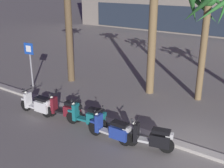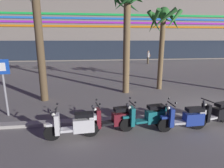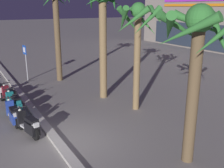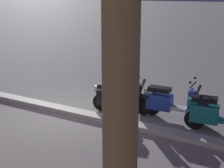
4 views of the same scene
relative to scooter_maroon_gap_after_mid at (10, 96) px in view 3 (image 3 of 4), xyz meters
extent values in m
plane|color=gray|center=(5.15, 0.91, -0.45)|extent=(200.00, 200.00, 0.00)
cube|color=#BCB7AD|center=(5.15, 0.76, -0.39)|extent=(60.00, 0.36, 0.12)
cylinder|color=black|center=(-0.85, -0.31, -0.19)|extent=(0.53, 0.14, 0.52)
cube|color=white|center=(-1.07, -0.33, -0.02)|extent=(0.70, 0.37, 0.44)
cube|color=white|center=(-0.77, -0.31, 0.24)|extent=(0.25, 0.22, 0.16)
sphere|color=black|center=(-1.89, -0.15, 0.69)|extent=(0.07, 0.07, 0.07)
cylinder|color=black|center=(-0.77, -0.15, -0.19)|extent=(0.53, 0.20, 0.52)
cylinder|color=black|center=(0.49, 0.09, -0.19)|extent=(0.53, 0.20, 0.52)
cube|color=black|center=(-0.19, -0.04, -0.13)|extent=(0.64, 0.39, 0.08)
cube|color=maroon|center=(0.27, 0.05, -0.03)|extent=(0.73, 0.44, 0.43)
cube|color=black|center=(0.29, 0.06, 0.32)|extent=(0.65, 0.41, 0.12)
cube|color=maroon|center=(-0.59, -0.11, 0.10)|extent=(0.20, 0.36, 0.66)
cube|color=maroon|center=(-0.77, -0.15, 0.10)|extent=(0.34, 0.22, 0.08)
cylinder|color=#333338|center=(-0.67, -0.13, 0.25)|extent=(0.29, 0.12, 0.69)
cylinder|color=black|center=(-0.59, -0.11, 0.57)|extent=(0.14, 0.56, 0.04)
sphere|color=white|center=(-0.69, -0.13, 0.43)|extent=(0.12, 0.12, 0.12)
cube|color=black|center=(0.57, 0.11, 0.22)|extent=(0.27, 0.24, 0.16)
sphere|color=black|center=(-0.52, -0.34, 0.69)|extent=(0.07, 0.07, 0.07)
sphere|color=black|center=(-0.61, 0.13, 0.69)|extent=(0.07, 0.07, 0.07)
cylinder|color=black|center=(0.42, -0.11, -0.19)|extent=(0.53, 0.17, 0.52)
cylinder|color=black|center=(1.71, 0.07, -0.19)|extent=(0.53, 0.17, 0.52)
cube|color=#197075|center=(1.01, -0.03, -0.13)|extent=(0.63, 0.36, 0.08)
cube|color=#197075|center=(1.49, 0.04, -0.01)|extent=(0.72, 0.41, 0.45)
cube|color=black|center=(1.51, 0.04, 0.35)|extent=(0.64, 0.38, 0.12)
cube|color=#197075|center=(0.60, -0.09, 0.10)|extent=(0.19, 0.36, 0.66)
cube|color=#197075|center=(0.42, -0.11, 0.10)|extent=(0.34, 0.20, 0.08)
cylinder|color=#333338|center=(0.52, -0.10, 0.25)|extent=(0.29, 0.11, 0.69)
cylinder|color=black|center=(0.60, -0.09, 0.57)|extent=(0.12, 0.56, 0.04)
sphere|color=white|center=(0.50, -0.10, 0.43)|extent=(0.12, 0.12, 0.12)
cube|color=#197075|center=(1.79, 0.08, 0.25)|extent=(0.27, 0.23, 0.16)
sphere|color=black|center=(0.65, -0.32, 0.69)|extent=(0.07, 0.07, 0.07)
sphere|color=black|center=(0.58, 0.15, 0.69)|extent=(0.07, 0.07, 0.07)
cylinder|color=black|center=(1.74, -0.32, -0.19)|extent=(0.52, 0.11, 0.52)
cylinder|color=black|center=(3.01, -0.28, -0.19)|extent=(0.52, 0.11, 0.52)
cube|color=silver|center=(2.32, -0.30, -0.13)|extent=(0.61, 0.30, 0.08)
cube|color=#233D9E|center=(2.79, -0.29, -0.03)|extent=(0.69, 0.34, 0.43)
cube|color=black|center=(2.81, -0.29, 0.32)|extent=(0.61, 0.32, 0.12)
cube|color=#233D9E|center=(1.92, -0.31, 0.10)|extent=(0.15, 0.34, 0.66)
cube|color=#233D9E|center=(1.74, -0.32, 0.10)|extent=(0.32, 0.17, 0.08)
cylinder|color=#333338|center=(1.84, -0.32, 0.25)|extent=(0.28, 0.08, 0.69)
cylinder|color=black|center=(1.92, -0.31, 0.57)|extent=(0.06, 0.56, 0.04)
sphere|color=white|center=(1.82, -0.32, 0.43)|extent=(0.12, 0.12, 0.12)
cube|color=silver|center=(3.09, -0.28, 0.22)|extent=(0.25, 0.21, 0.16)
sphere|color=black|center=(1.94, -0.55, 0.69)|extent=(0.07, 0.07, 0.07)
sphere|color=black|center=(1.93, -0.07, 0.69)|extent=(0.07, 0.07, 0.07)
cylinder|color=black|center=(3.20, -0.16, -0.19)|extent=(0.53, 0.22, 0.52)
cylinder|color=black|center=(4.39, 0.14, -0.19)|extent=(0.53, 0.22, 0.52)
cube|color=silver|center=(3.75, -0.02, -0.13)|extent=(0.65, 0.42, 0.08)
cube|color=black|center=(4.17, 0.08, -0.03)|extent=(0.74, 0.48, 0.43)
cube|color=black|center=(4.19, 0.09, 0.31)|extent=(0.65, 0.44, 0.12)
cube|color=black|center=(3.38, -0.12, 0.10)|extent=(0.22, 0.36, 0.66)
cube|color=black|center=(3.20, -0.16, 0.10)|extent=(0.35, 0.23, 0.08)
cylinder|color=#333338|center=(3.30, -0.13, 0.25)|extent=(0.29, 0.14, 0.69)
cylinder|color=black|center=(3.38, -0.12, 0.57)|extent=(0.17, 0.55, 0.04)
sphere|color=white|center=(3.28, -0.14, 0.43)|extent=(0.12, 0.12, 0.12)
cube|color=silver|center=(4.46, 0.16, 0.21)|extent=(0.28, 0.25, 0.16)
cylinder|color=#939399|center=(-4.33, 1.88, 0.75)|extent=(0.09, 0.09, 2.40)
cube|color=#1947B7|center=(-4.32, 1.82, 1.65)|extent=(0.60, 0.11, 0.60)
cube|color=white|center=(-4.32, 1.81, 1.65)|extent=(0.33, 0.06, 0.33)
cylinder|color=olive|center=(3.70, 5.25, 1.90)|extent=(0.31, 0.31, 4.71)
sphere|color=#337A33|center=(3.70, 5.25, 4.25)|extent=(0.69, 0.69, 0.69)
cone|color=#337A33|center=(4.38, 5.25, 3.82)|extent=(0.29, 1.52, 1.29)
cone|color=#337A33|center=(3.99, 6.00, 4.04)|extent=(1.69, 0.87, 0.89)
cone|color=#337A33|center=(3.38, 5.78, 3.76)|extent=(1.38, 0.98, 1.40)
cone|color=#337A33|center=(3.09, 5.19, 3.75)|extent=(0.41, 1.45, 1.40)
cone|color=#337A33|center=(3.44, 4.62, 3.82)|extent=(1.52, 0.85, 1.28)
cone|color=#337A33|center=(4.12, 4.69, 3.84)|extent=(1.42, 1.15, 1.24)
cylinder|color=brown|center=(8.26, 4.10, 1.82)|extent=(0.37, 0.37, 4.54)
sphere|color=#337A33|center=(8.26, 4.10, 4.09)|extent=(0.82, 0.82, 0.82)
cone|color=#337A33|center=(9.04, 4.02, 3.72)|extent=(0.45, 1.74, 1.18)
cone|color=#337A33|center=(8.51, 4.73, 3.56)|extent=(1.53, 0.84, 1.46)
cone|color=#337A33|center=(7.72, 4.76, 3.85)|extent=(1.59, 1.36, 0.93)
cone|color=#337A33|center=(7.44, 4.19, 3.77)|extent=(0.47, 1.78, 1.09)
cone|color=#337A33|center=(7.73, 3.46, 3.79)|extent=(1.55, 1.35, 1.04)
cone|color=#337A33|center=(8.54, 3.33, 3.77)|extent=(1.76, 0.88, 1.08)
cylinder|color=olive|center=(1.36, 4.71, 2.27)|extent=(0.40, 0.40, 5.45)
cone|color=#286B2D|center=(1.58, 5.23, 4.67)|extent=(1.31, 0.78, 1.08)
cone|color=#286B2D|center=(1.12, 4.19, 4.67)|extent=(1.30, 0.80, 1.08)
cylinder|color=brown|center=(-3.24, 3.78, 2.51)|extent=(0.38, 0.38, 5.92)
camera|label=1|loc=(7.54, -7.52, 4.89)|focal=45.20mm
camera|label=2|loc=(-0.84, -5.90, 2.71)|focal=29.29mm
camera|label=3|loc=(13.54, -1.84, 4.40)|focal=41.94mm
camera|label=4|loc=(-0.16, 7.56, 2.88)|focal=51.38mm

